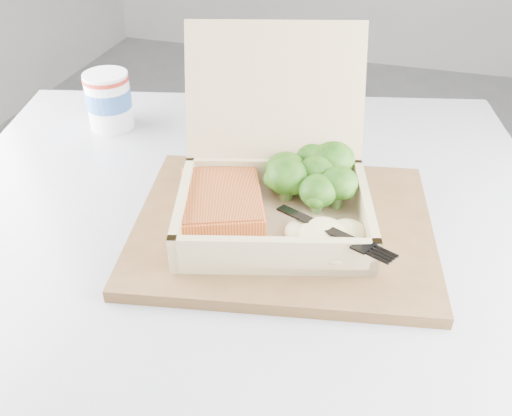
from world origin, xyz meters
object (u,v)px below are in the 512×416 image
(serving_tray, at_px, (283,227))
(takeout_container, at_px, (274,174))
(paper_cup, at_px, (109,99))
(cafe_table, at_px, (245,337))

(serving_tray, relative_size, takeout_container, 1.21)
(takeout_container, distance_m, paper_cup, 0.35)
(cafe_table, distance_m, serving_tray, 0.20)
(cafe_table, height_order, takeout_container, takeout_container)
(cafe_table, bearing_deg, serving_tray, 15.38)
(paper_cup, bearing_deg, cafe_table, -35.62)
(paper_cup, bearing_deg, serving_tray, -30.01)
(takeout_container, bearing_deg, serving_tray, -67.35)
(cafe_table, relative_size, serving_tray, 2.74)
(serving_tray, xyz_separation_m, takeout_container, (-0.02, 0.02, 0.06))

